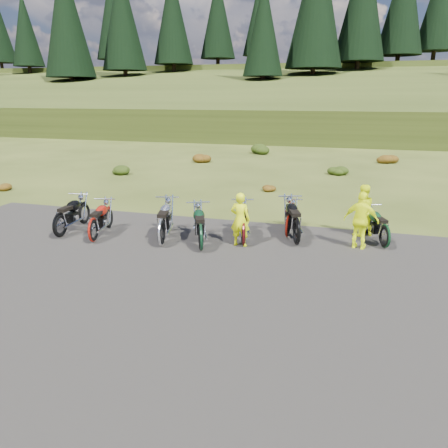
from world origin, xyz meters
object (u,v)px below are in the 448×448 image
(motorcycle_0, at_px, (61,238))
(motorcycle_3, at_px, (162,246))
(motorcycle_7, at_px, (383,248))
(person_middle, at_px, (240,220))

(motorcycle_0, relative_size, motorcycle_3, 0.95)
(motorcycle_7, distance_m, person_middle, 4.22)
(motorcycle_7, xyz_separation_m, person_middle, (-4.03, -0.99, 0.79))
(motorcycle_3, xyz_separation_m, person_middle, (2.21, 0.61, 0.79))
(motorcycle_3, distance_m, person_middle, 2.42)
(motorcycle_0, distance_m, person_middle, 5.63)
(motorcycle_0, xyz_separation_m, motorcycle_7, (9.55, 1.76, 0.00))
(motorcycle_7, bearing_deg, person_middle, 83.18)
(motorcycle_0, xyz_separation_m, motorcycle_3, (3.31, 0.16, 0.00))
(motorcycle_0, xyz_separation_m, person_middle, (5.52, 0.77, 0.79))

